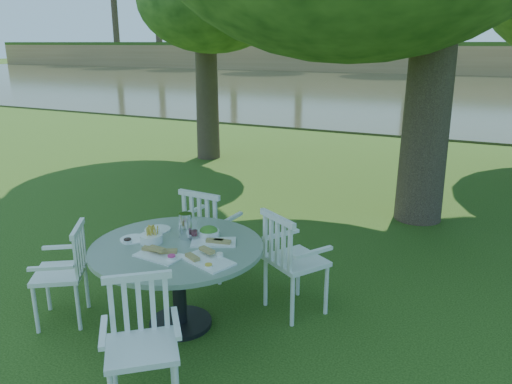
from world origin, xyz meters
TOP-DOWN VIEW (x-y plane):
  - ground at (0.00, 0.00)m, footprint 140.00×140.00m
  - table at (-0.03, -1.31)m, footprint 1.49×1.49m
  - chair_ne at (0.75, -0.69)m, footprint 0.67×0.66m
  - chair_nw at (-0.32, -0.36)m, footprint 0.53×0.50m
  - chair_sw at (-0.97, -1.64)m, footprint 0.61×0.61m
  - chair_se at (0.31, -2.25)m, footprint 0.64×0.64m
  - tableware at (-0.02, -1.25)m, footprint 1.19×0.76m
  - river at (0.00, 23.00)m, footprint 100.00×28.00m

SIDE VIEW (x-z plane):
  - ground at x=0.00m, z-range 0.00..0.00m
  - river at x=0.00m, z-range -0.06..0.06m
  - chair_sw at x=-0.97m, z-range 0.08..0.98m
  - chair_se at x=0.31m, z-range 0.08..1.02m
  - chair_nw at x=-0.32m, z-range 0.09..1.07m
  - chair_ne at x=0.75m, z-range 0.09..1.07m
  - table at x=-0.03m, z-range 0.25..1.03m
  - tableware at x=-0.02m, z-range 0.70..0.94m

